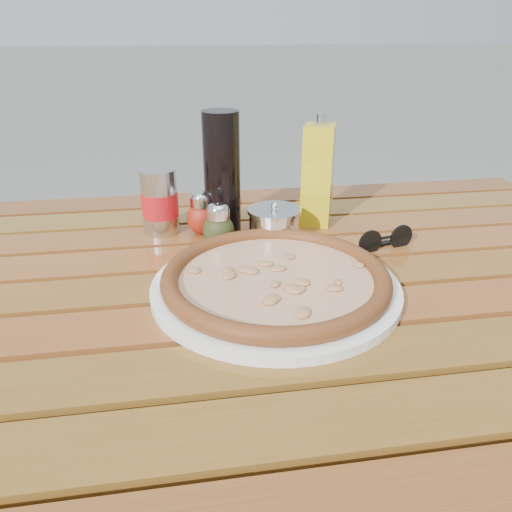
{
  "coord_description": "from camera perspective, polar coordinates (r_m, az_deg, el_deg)",
  "views": [
    {
      "loc": [
        -0.11,
        -0.67,
        1.1
      ],
      "look_at": [
        0.0,
        0.02,
        0.78
      ],
      "focal_mm": 35.0,
      "sensor_mm": 36.0,
      "label": 1
    }
  ],
  "objects": [
    {
      "name": "table",
      "position": [
        0.8,
        0.23,
        -7.48
      ],
      "size": [
        1.4,
        0.9,
        0.75
      ],
      "color": "#3A1F0D",
      "rests_on": "ground"
    },
    {
      "name": "plate",
      "position": [
        0.73,
        2.24,
        -3.57
      ],
      "size": [
        0.46,
        0.46,
        0.01
      ],
      "primitive_type": "cylinder",
      "rotation": [
        0.0,
        0.0,
        -0.33
      ],
      "color": "white",
      "rests_on": "table"
    },
    {
      "name": "pizza",
      "position": [
        0.72,
        2.26,
        -2.47
      ],
      "size": [
        0.4,
        0.4,
        0.03
      ],
      "rotation": [
        0.0,
        0.0,
        -0.26
      ],
      "color": "beige",
      "rests_on": "plate"
    },
    {
      "name": "pepper_shaker",
      "position": [
        0.92,
        -6.25,
        4.81
      ],
      "size": [
        0.07,
        0.07,
        0.08
      ],
      "rotation": [
        0.0,
        0.0,
        0.39
      ],
      "color": "#B32714",
      "rests_on": "table"
    },
    {
      "name": "oregano_shaker",
      "position": [
        0.86,
        -4.33,
        3.39
      ],
      "size": [
        0.06,
        0.06,
        0.08
      ],
      "rotation": [
        0.0,
        0.0,
        -0.05
      ],
      "color": "#373E19",
      "rests_on": "table"
    },
    {
      "name": "dark_bottle",
      "position": [
        0.91,
        -3.91,
        9.41
      ],
      "size": [
        0.07,
        0.07,
        0.22
      ],
      "primitive_type": "cylinder",
      "rotation": [
        0.0,
        0.0,
        0.08
      ],
      "color": "black",
      "rests_on": "table"
    },
    {
      "name": "soda_can",
      "position": [
        0.93,
        -10.94,
        6.06
      ],
      "size": [
        0.07,
        0.07,
        0.12
      ],
      "rotation": [
        0.0,
        0.0,
        -0.11
      ],
      "color": "silver",
      "rests_on": "table"
    },
    {
      "name": "olive_oil_cruet",
      "position": [
        0.96,
        7.08,
        9.16
      ],
      "size": [
        0.07,
        0.07,
        0.21
      ],
      "rotation": [
        0.0,
        0.0,
        -0.4
      ],
      "color": "gold",
      "rests_on": "table"
    },
    {
      "name": "parmesan_tin",
      "position": [
        0.89,
        2.09,
        3.67
      ],
      "size": [
        0.11,
        0.11,
        0.07
      ],
      "rotation": [
        0.0,
        0.0,
        -0.13
      ],
      "color": "silver",
      "rests_on": "table"
    },
    {
      "name": "sunglasses",
      "position": [
        0.89,
        14.5,
        1.74
      ],
      "size": [
        0.11,
        0.05,
        0.04
      ],
      "rotation": [
        0.0,
        0.0,
        0.23
      ],
      "color": "black",
      "rests_on": "table"
    }
  ]
}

